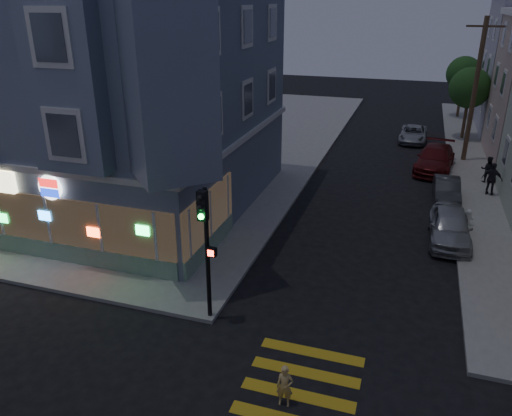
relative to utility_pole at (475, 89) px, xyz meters
The scene contains 15 objects.
ground 27.26m from the utility_pole, 116.57° to the right, with size 120.00×120.00×0.00m, color black.
sidewalk_nw 25.95m from the utility_pole, behind, with size 33.00×42.00×0.15m, color gray.
corner_building 22.24m from the utility_pole, 144.13° to the right, with size 14.60×14.60×11.40m.
utility_pole is the anchor object (origin of this frame).
street_tree_near 6.06m from the utility_pole, 88.09° to the left, with size 3.00×3.00×5.30m.
street_tree_far 14.03m from the utility_pole, 89.18° to the left, with size 3.00×3.00×5.30m.
running_child 25.69m from the utility_pole, 103.16° to the right, with size 0.45×0.30×1.24m, color tan.
pedestrian_a 5.90m from the utility_pole, 77.01° to the right, with size 0.75×0.59×1.55m, color black.
pedestrian_b 7.56m from the utility_pole, 81.25° to the right, with size 1.06×0.44×1.80m, color #242129.
parked_car_a 13.64m from the utility_pole, 95.73° to the right, with size 1.74×4.33×1.48m, color #A4A7AC.
parked_car_b 8.91m from the utility_pole, 99.51° to the right, with size 1.29×3.69×1.22m, color #343538.
parked_car_c 5.14m from the utility_pole, 126.44° to the right, with size 2.13×5.23×1.52m, color #5C1516.
parked_car_d 6.85m from the utility_pole, 129.01° to the left, with size 1.95×4.24×1.18m, color #999FA3.
traffic_signal 23.72m from the utility_pole, 112.82° to the right, with size 0.55×0.52×4.63m.
fire_hydrant 11.92m from the utility_pole, 92.07° to the right, with size 0.45×0.26×0.78m.
Camera 1 is at (8.71, -10.76, 10.13)m, focal length 35.00 mm.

